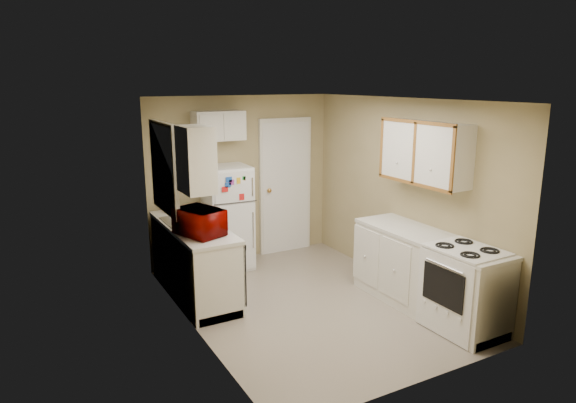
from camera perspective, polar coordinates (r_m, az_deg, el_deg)
floor at (r=6.28m, az=2.23°, el=-11.20°), size 3.80×3.80×0.00m
ceiling at (r=5.72m, az=2.46°, el=11.25°), size 3.80×3.80×0.00m
wall_left at (r=5.32m, az=-10.70°, el=-2.24°), size 3.80×3.80×0.00m
wall_right at (r=6.70m, az=12.66°, el=0.88°), size 3.80×3.80×0.00m
wall_back at (r=7.54m, az=-5.13°, el=2.53°), size 2.80×2.80×0.00m
wall_front at (r=4.43m, az=15.16°, el=-5.66°), size 2.80×2.80×0.00m
left_counter at (r=6.45m, az=-10.40°, el=-6.43°), size 0.60×1.80×0.90m
dishwasher at (r=6.00m, az=-5.92°, el=-7.40°), size 0.03×0.58×0.72m
sink at (r=6.46m, az=-10.97°, el=-2.60°), size 0.54×0.74×0.16m
microwave at (r=5.86m, az=-9.75°, el=-2.27°), size 0.62×0.48×0.37m
soap_bottle at (r=6.91m, az=-12.78°, el=-0.45°), size 0.12×0.12×0.21m
window_blinds at (r=6.23m, az=-13.55°, el=3.66°), size 0.10×0.98×1.08m
upper_cabinet_left at (r=5.45m, az=-10.20°, el=4.60°), size 0.30×0.45×0.70m
refrigerator at (r=7.24m, az=-6.73°, el=-1.78°), size 0.63×0.62×1.46m
cabinet_over_fridge at (r=7.14m, az=-7.74°, el=8.34°), size 0.70×0.30×0.40m
interior_door at (r=7.84m, az=-0.29°, el=1.66°), size 0.86×0.06×2.08m
right_counter at (r=6.15m, az=15.12°, el=-7.68°), size 0.60×2.00×0.90m
stove at (r=5.78m, az=18.89°, el=-9.41°), size 0.60×0.74×0.89m
upper_cabinet_right at (r=6.13m, az=14.97°, el=5.32°), size 0.30×1.20×0.70m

